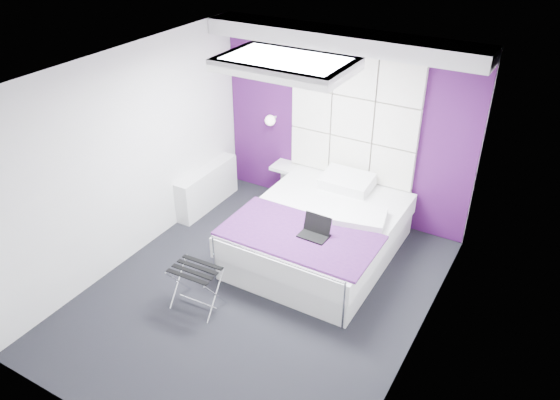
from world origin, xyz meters
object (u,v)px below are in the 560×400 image
(wall_lamp, at_px, (272,119))
(nightstand, at_px, (289,167))
(laptop, at_px, (316,230))
(radiator, at_px, (207,188))
(luggage_rack, at_px, (197,287))
(bed, at_px, (320,232))

(wall_lamp, xyz_separation_m, nightstand, (0.31, -0.04, -0.66))
(nightstand, bearing_deg, laptop, -51.22)
(radiator, distance_m, laptop, 2.26)
(radiator, xyz_separation_m, luggage_rack, (1.21, -1.83, -0.04))
(nightstand, xyz_separation_m, luggage_rack, (0.26, -2.55, -0.30))
(bed, bearing_deg, luggage_rack, -114.97)
(luggage_rack, height_order, laptop, laptop)
(wall_lamp, relative_size, bed, 0.07)
(wall_lamp, distance_m, radiator, 1.35)
(radiator, bearing_deg, wall_lamp, 49.90)
(radiator, xyz_separation_m, nightstand, (0.95, 0.72, 0.26))
(bed, xyz_separation_m, nightstand, (-1.00, 0.97, 0.23))
(bed, bearing_deg, laptop, -70.89)
(radiator, distance_m, bed, 1.96)
(bed, bearing_deg, nightstand, 135.73)
(bed, relative_size, luggage_rack, 4.21)
(wall_lamp, distance_m, bed, 1.88)
(wall_lamp, height_order, bed, wall_lamp)
(wall_lamp, relative_size, nightstand, 0.33)
(radiator, relative_size, bed, 0.55)
(laptop, bearing_deg, radiator, 162.51)
(wall_lamp, xyz_separation_m, radiator, (-0.64, -0.76, -0.92))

